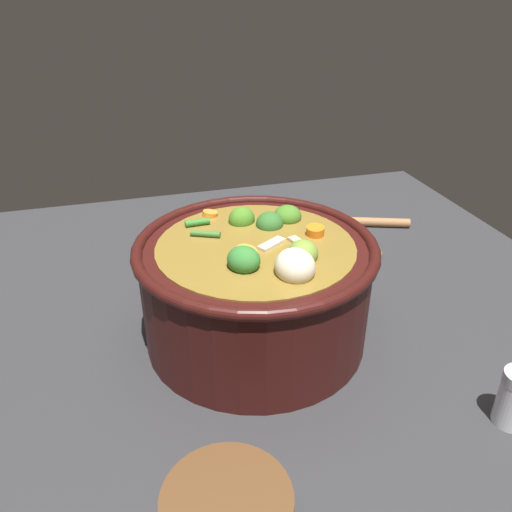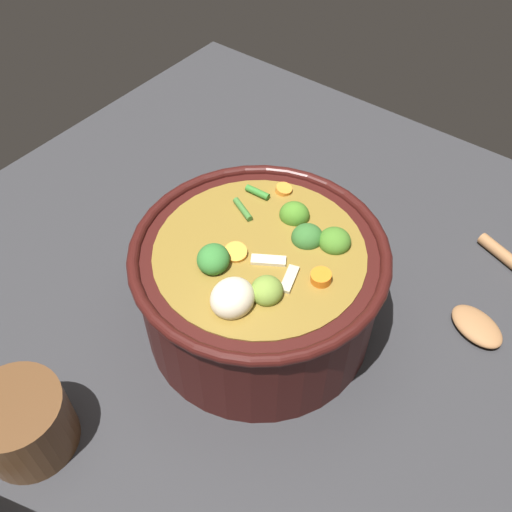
# 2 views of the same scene
# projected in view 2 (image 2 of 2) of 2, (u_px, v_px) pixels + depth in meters

# --- Properties ---
(ground_plane) EXTENTS (1.10, 1.10, 0.00)m
(ground_plane) POSITION_uv_depth(u_px,v_px,m) (259.00, 321.00, 0.78)
(ground_plane) COLOR #2D2D30
(cooking_pot) EXTENTS (0.31, 0.31, 0.17)m
(cooking_pot) POSITION_uv_depth(u_px,v_px,m) (259.00, 285.00, 0.72)
(cooking_pot) COLOR #38110F
(cooking_pot) RESTS_ON ground_plane
(wooden_spoon) EXTENTS (0.21, 0.22, 0.02)m
(wooden_spoon) POSITION_uv_depth(u_px,v_px,m) (509.00, 306.00, 0.78)
(wooden_spoon) COLOR #9D6B41
(wooden_spoon) RESTS_ON ground_plane
(small_saucepan) EXTENTS (0.17, 0.13, 0.09)m
(small_saucepan) POSITION_uv_depth(u_px,v_px,m) (21.00, 425.00, 0.63)
(small_saucepan) COLOR brown
(small_saucepan) RESTS_ON ground_plane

